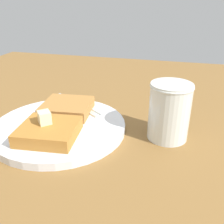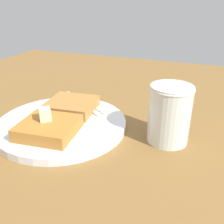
# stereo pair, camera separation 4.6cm
# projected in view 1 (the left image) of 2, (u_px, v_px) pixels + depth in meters

# --- Properties ---
(table_surface) EXTENTS (1.16, 1.16, 0.03)m
(table_surface) POSITION_uv_depth(u_px,v_px,m) (90.00, 130.00, 0.51)
(table_surface) COLOR brown
(table_surface) RESTS_ON ground
(plate) EXTENTS (0.25, 0.25, 0.01)m
(plate) POSITION_uv_depth(u_px,v_px,m) (60.00, 126.00, 0.48)
(plate) COLOR silver
(plate) RESTS_ON table_surface
(toast_slice_left) EXTENTS (0.10, 0.11, 0.02)m
(toast_slice_left) POSITION_uv_depth(u_px,v_px,m) (49.00, 131.00, 0.43)
(toast_slice_left) COLOR #B1722E
(toast_slice_left) RESTS_ON plate
(toast_slice_middle) EXTENTS (0.10, 0.11, 0.02)m
(toast_slice_middle) POSITION_uv_depth(u_px,v_px,m) (67.00, 108.00, 0.52)
(toast_slice_middle) COLOR #AF7538
(toast_slice_middle) RESTS_ON plate
(butter_pat_primary) EXTENTS (0.03, 0.03, 0.02)m
(butter_pat_primary) POSITION_uv_depth(u_px,v_px,m) (44.00, 117.00, 0.43)
(butter_pat_primary) COLOR #F4E6AF
(butter_pat_primary) RESTS_ON toast_slice_left
(fork) EXTENTS (0.10, 0.14, 0.00)m
(fork) POSITION_uv_depth(u_px,v_px,m) (79.00, 105.00, 0.56)
(fork) COLOR silver
(fork) RESTS_ON plate
(syrup_jar) EXTENTS (0.08, 0.08, 0.10)m
(syrup_jar) POSITION_uv_depth(u_px,v_px,m) (169.00, 114.00, 0.44)
(syrup_jar) COLOR #431D0E
(syrup_jar) RESTS_ON table_surface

